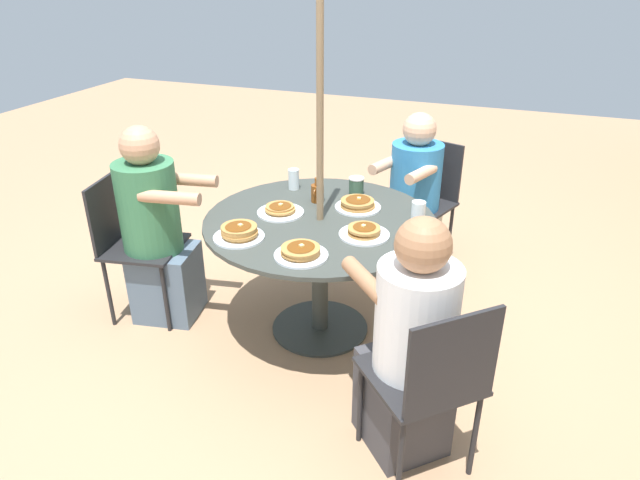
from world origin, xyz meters
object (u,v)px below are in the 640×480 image
object	(u,v)px
diner_north	(412,202)
patio_chair_east	(131,238)
patio_chair_south	(432,378)
pancake_plate_a	(280,210)
diner_south	(410,350)
syrup_bottle	(317,192)
pancake_plate_d	(239,233)
coffee_cup	(356,186)
pancake_plate_c	(358,204)
diner_east	(157,234)
patio_chair_north	(425,195)
pancake_plate_e	(301,252)
pancake_plate_b	(364,232)
drinking_glass_b	(418,214)
drinking_glass_a	(294,179)
patio_table	(320,240)

from	to	relation	value
diner_north	patio_chair_east	xyz separation A→B (m)	(1.11, -1.43, -0.00)
patio_chair_east	patio_chair_south	bearing A→B (deg)	61.46
patio_chair_south	pancake_plate_a	size ratio (longest dim) A/B	3.34
diner_south	syrup_bottle	distance (m)	1.22
patio_chair_south	pancake_plate_d	size ratio (longest dim) A/B	3.34
coffee_cup	diner_north	bearing A→B (deg)	153.50
patio_chair_east	pancake_plate_a	size ratio (longest dim) A/B	3.34
diner_south	pancake_plate_c	xyz separation A→B (m)	(-0.91, -0.51, 0.22)
patio_chair_east	diner_east	distance (m)	0.17
patio_chair_north	pancake_plate_c	world-z (taller)	patio_chair_north
patio_chair_north	pancake_plate_a	xyz separation A→B (m)	(1.07, -0.61, 0.23)
patio_chair_north	syrup_bottle	distance (m)	1.00
pancake_plate_a	patio_chair_north	bearing A→B (deg)	150.41
patio_chair_east	syrup_bottle	world-z (taller)	patio_chair_east
pancake_plate_a	pancake_plate_e	bearing A→B (deg)	34.73
pancake_plate_c	patio_chair_east	bearing A→B (deg)	-71.75
pancake_plate_b	pancake_plate_c	xyz separation A→B (m)	(-0.32, -0.13, 0.00)
diner_south	pancake_plate_d	xyz separation A→B (m)	(-0.34, -0.96, 0.22)
patio_chair_south	drinking_glass_b	world-z (taller)	patio_chair_south
diner_east	pancake_plate_e	distance (m)	1.06
patio_chair_east	syrup_bottle	distance (m)	1.13
patio_chair_east	pancake_plate_e	size ratio (longest dim) A/B	3.34
coffee_cup	drinking_glass_a	size ratio (longest dim) A/B	0.82
patio_table	coffee_cup	bearing A→B (deg)	169.73
diner_south	pancake_plate_c	world-z (taller)	diner_south
diner_east	pancake_plate_e	bearing A→B (deg)	65.33
pancake_plate_b	drinking_glass_b	distance (m)	0.31
patio_table	pancake_plate_a	bearing A→B (deg)	-88.81
patio_chair_east	diner_south	world-z (taller)	diner_south
diner_south	patio_chair_east	bearing A→B (deg)	121.03
patio_table	drinking_glass_a	xyz separation A→B (m)	(-0.36, -0.31, 0.19)
drinking_glass_b	coffee_cup	bearing A→B (deg)	-126.69
patio_table	pancake_plate_b	distance (m)	0.34
diner_east	pancake_plate_d	xyz separation A→B (m)	(0.18, 0.65, 0.20)
coffee_cup	diner_south	bearing A→B (deg)	27.72
diner_east	patio_table	bearing A→B (deg)	90.00
diner_north	patio_chair_south	size ratio (longest dim) A/B	1.28
diner_south	coffee_cup	distance (m)	1.28
pancake_plate_a	pancake_plate_c	world-z (taller)	pancake_plate_c
patio_chair_north	diner_east	distance (m)	1.82
drinking_glass_a	patio_chair_east	bearing A→B (deg)	-54.96
pancake_plate_b	syrup_bottle	size ratio (longest dim) A/B	1.80
diner_north	diner_south	world-z (taller)	diner_south
diner_north	pancake_plate_a	bearing A→B (deg)	78.31
patio_chair_south	patio_chair_east	bearing A→B (deg)	118.54
pancake_plate_b	diner_south	bearing A→B (deg)	32.84
pancake_plate_d	patio_chair_east	bearing A→B (deg)	-100.63
pancake_plate_b	drinking_glass_a	world-z (taller)	drinking_glass_a
patio_chair_east	diner_east	xyz separation A→B (m)	(-0.03, 0.16, 0.04)
diner_south	coffee_cup	world-z (taller)	diner_south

